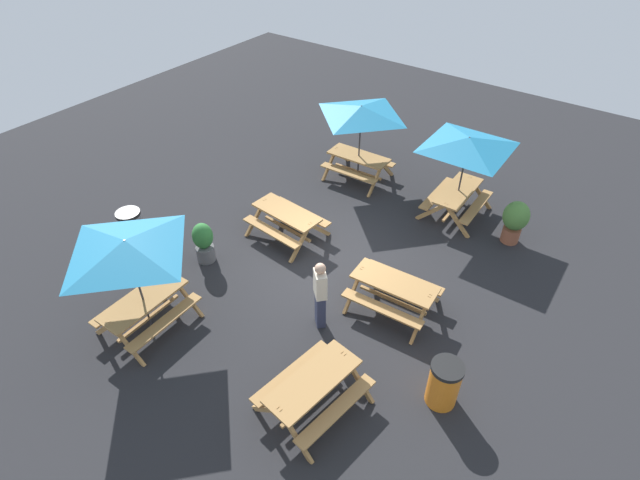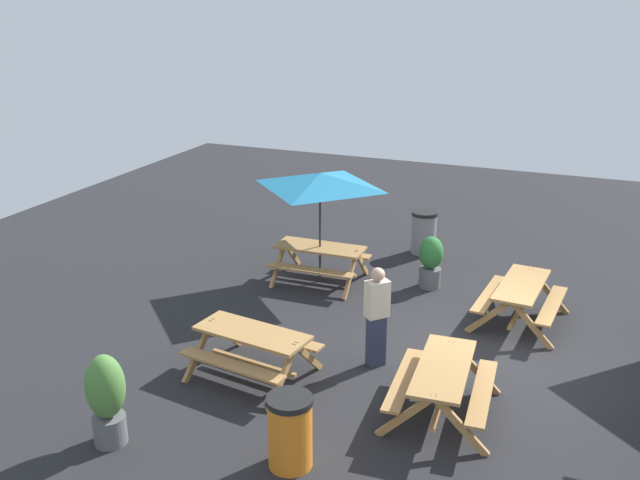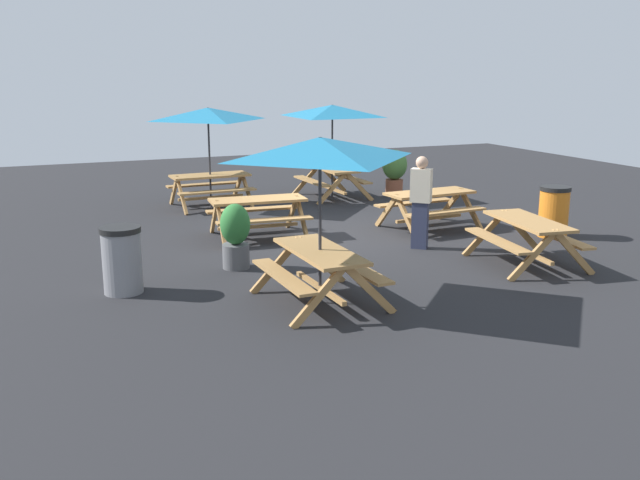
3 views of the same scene
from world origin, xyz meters
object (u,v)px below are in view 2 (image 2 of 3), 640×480
(trash_bin_gray, at_px, (424,232))
(potted_plant_2, at_px, (106,397))
(picnic_table_5, at_px, (521,294))
(person_standing, at_px, (377,314))
(potted_plant_0, at_px, (431,261))
(picnic_table_2, at_px, (443,379))
(picnic_table_1, at_px, (320,188))
(trash_bin_orange, at_px, (290,431))
(picnic_table_0, at_px, (253,343))

(trash_bin_gray, relative_size, potted_plant_2, 0.76)
(picnic_table_5, distance_m, person_standing, 3.12)
(potted_plant_0, bearing_deg, picnic_table_2, 105.99)
(potted_plant_2, height_order, person_standing, person_standing)
(picnic_table_2, xyz_separation_m, person_standing, (1.30, -0.99, 0.32))
(picnic_table_1, bearing_deg, potted_plant_2, 84.49)
(potted_plant_0, bearing_deg, potted_plant_2, 68.61)
(picnic_table_5, height_order, trash_bin_gray, trash_bin_gray)
(potted_plant_2, bearing_deg, trash_bin_orange, -168.90)
(picnic_table_2, xyz_separation_m, trash_bin_gray, (1.89, -6.30, -0.07))
(picnic_table_2, bearing_deg, potted_plant_2, -63.03)
(picnic_table_1, distance_m, trash_bin_gray, 3.26)
(picnic_table_5, xyz_separation_m, trash_bin_orange, (2.13, 5.28, -0.07))
(picnic_table_2, relative_size, potted_plant_0, 1.77)
(picnic_table_1, bearing_deg, potted_plant_0, -166.27)
(trash_bin_gray, bearing_deg, potted_plant_0, 108.23)
(picnic_table_0, relative_size, trash_bin_gray, 2.01)
(picnic_table_1, height_order, trash_bin_orange, picnic_table_1)
(picnic_table_0, xyz_separation_m, potted_plant_2, (0.96, 2.27, 0.13))
(trash_bin_gray, height_order, potted_plant_0, potted_plant_0)
(trash_bin_gray, distance_m, potted_plant_0, 1.98)
(picnic_table_0, height_order, potted_plant_2, potted_plant_2)
(picnic_table_1, distance_m, person_standing, 3.73)
(trash_bin_orange, bearing_deg, picnic_table_1, -71.32)
(picnic_table_1, distance_m, picnic_table_2, 5.35)
(potted_plant_0, xyz_separation_m, person_standing, (0.03, 3.43, 0.33))
(potted_plant_0, distance_m, person_standing, 3.45)
(picnic_table_2, xyz_separation_m, trash_bin_orange, (1.50, 1.86, -0.07))
(picnic_table_5, height_order, trash_bin_orange, trash_bin_orange)
(picnic_table_5, bearing_deg, picnic_table_1, -91.29)
(picnic_table_5, relative_size, potted_plant_0, 1.79)
(picnic_table_0, distance_m, picnic_table_1, 4.19)
(picnic_table_0, height_order, picnic_table_1, picnic_table_1)
(picnic_table_0, bearing_deg, picnic_table_2, -170.64)
(picnic_table_1, bearing_deg, picnic_table_2, 130.65)
(picnic_table_2, height_order, trash_bin_orange, trash_bin_orange)
(picnic_table_5, xyz_separation_m, potted_plant_2, (4.54, 5.75, 0.13))
(picnic_table_2, distance_m, trash_bin_orange, 2.39)
(potted_plant_0, bearing_deg, trash_bin_orange, 87.87)
(picnic_table_0, xyz_separation_m, trash_bin_orange, (-1.45, 1.80, -0.07))
(picnic_table_0, bearing_deg, potted_plant_2, 75.18)
(picnic_table_1, height_order, potted_plant_2, picnic_table_1)
(trash_bin_gray, xyz_separation_m, person_standing, (-0.59, 5.31, 0.39))
(picnic_table_0, distance_m, potted_plant_2, 2.47)
(picnic_table_1, distance_m, potted_plant_0, 2.66)
(trash_bin_orange, bearing_deg, trash_bin_gray, -87.30)
(picnic_table_2, xyz_separation_m, picnic_table_5, (-0.63, -3.42, 0.00))
(potted_plant_0, bearing_deg, trash_bin_gray, -71.77)
(potted_plant_0, bearing_deg, picnic_table_0, 69.39)
(picnic_table_5, relative_size, trash_bin_gray, 1.94)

